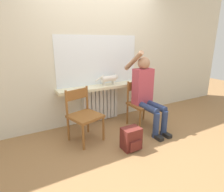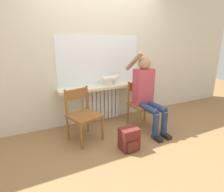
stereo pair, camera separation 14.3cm
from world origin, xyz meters
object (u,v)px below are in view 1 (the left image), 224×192
object	(u,v)px
chair_left	(84,114)
backpack	(131,139)
cat	(109,79)
chair_right	(141,103)
person	(146,90)

from	to	relation	value
chair_left	backpack	xyz separation A→B (m)	(0.50, -0.59, -0.27)
chair_left	cat	size ratio (longest dim) A/B	1.72
chair_left	backpack	world-z (taller)	chair_left
chair_left	chair_right	size ratio (longest dim) A/B	1.00
backpack	cat	bearing A→B (deg)	78.78
cat	chair_left	bearing A→B (deg)	-147.28
person	cat	world-z (taller)	person
chair_left	cat	bearing A→B (deg)	16.76
chair_right	backpack	world-z (taller)	chair_right
backpack	chair_left	bearing A→B (deg)	129.97
chair_left	backpack	distance (m)	0.82
cat	backpack	distance (m)	1.27
chair_left	person	distance (m)	1.17
chair_right	cat	distance (m)	0.75
chair_left	backpack	size ratio (longest dim) A/B	2.51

